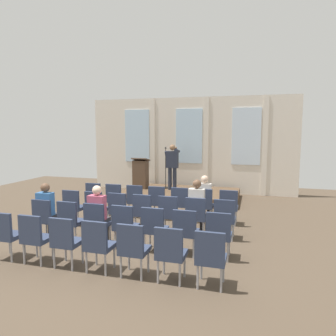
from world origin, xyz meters
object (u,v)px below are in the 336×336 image
at_px(audience_r2_c0, 47,208).
at_px(audience_r1_c5, 197,205).
at_px(chair_r2_c6, 219,232).
at_px(chair_r3_c0, 6,232).
at_px(chair_r2_c5, 186,229).
at_px(chair_r3_c6, 211,255).
at_px(chair_r0_c6, 229,205).
at_px(chair_r2_c1, 70,219).
at_px(chair_r1_c0, 74,205).
at_px(chair_r3_c1, 35,236).
at_px(lectern, 141,174).
at_px(chair_r0_c4, 180,202).
at_px(chair_r1_c4, 169,212).
at_px(chair_r0_c1, 115,197).
at_px(chair_r1_c6, 225,216).
at_px(audience_r2_c2, 98,212).
at_px(chair_r2_c2, 97,221).
at_px(chair_r2_c3, 125,224).
at_px(chair_r3_c3, 98,243).
at_px(audience_r0_c5, 205,196).
at_px(chair_r0_c0, 95,196).
at_px(chair_r2_c0, 45,216).
at_px(chair_r1_c1, 96,207).
at_px(speaker, 172,164).
at_px(chair_r3_c4, 133,246).
at_px(chair_r1_c2, 119,208).
at_px(chair_r0_c2, 136,199).
at_px(chair_r0_c5, 204,203).
at_px(chair_r0_c3, 158,200).
at_px(mic_stand, 166,179).
at_px(chair_r2_c4, 154,226).
at_px(chair_r1_c5, 196,214).

bearing_deg(audience_r2_c0, audience_r1_c5, 19.02).
height_order(chair_r2_c6, chair_r3_c0, same).
xyz_separation_m(chair_r2_c5, chair_r2_c6, (0.65, 0.00, 0.00)).
bearing_deg(chair_r3_c6, chair_r0_c6, 90.00).
bearing_deg(chair_r2_c1, chair_r1_c0, 120.05).
bearing_deg(chair_r3_c1, lectern, 92.58).
xyz_separation_m(chair_r0_c4, chair_r1_c4, (0.00, -1.12, 0.00)).
bearing_deg(chair_r0_c1, chair_r2_c6, -34.66).
height_order(chair_r1_c6, audience_r2_c2, audience_r2_c2).
relative_size(chair_r2_c2, chair_r2_c3, 1.00).
bearing_deg(chair_r3_c3, chair_r2_c5, 40.83).
relative_size(chair_r2_c1, chair_r2_c3, 1.00).
bearing_deg(audience_r0_c5, audience_r2_c0, -145.34).
relative_size(chair_r0_c0, chair_r1_c6, 1.00).
bearing_deg(audience_r1_c5, lectern, 127.05).
distance_m(chair_r0_c6, chair_r2_c0, 4.47).
xyz_separation_m(audience_r0_c5, chair_r1_c0, (-3.23, -1.20, -0.18)).
xyz_separation_m(lectern, chair_r1_c1, (0.28, -3.87, -0.32)).
height_order(speaker, chair_r1_c0, speaker).
distance_m(chair_r1_c0, chair_r3_c0, 2.23).
relative_size(speaker, audience_r0_c5, 1.30).
xyz_separation_m(chair_r0_c1, chair_r3_c4, (1.94, -3.35, 0.00)).
xyz_separation_m(chair_r0_c0, chair_r2_c5, (3.23, -2.23, 0.00)).
bearing_deg(lectern, chair_r0_c6, -38.13).
bearing_deg(chair_r2_c0, chair_r2_c2, 0.00).
bearing_deg(chair_r2_c0, audience_r2_c2, 3.66).
height_order(chair_r1_c2, audience_r1_c5, audience_r1_c5).
xyz_separation_m(chair_r2_c2, audience_r2_c2, (0.00, 0.08, 0.19)).
distance_m(audience_r2_c2, chair_r3_c4, 1.77).
bearing_deg(chair_r3_c6, chair_r0_c4, 111.09).
height_order(speaker, chair_r0_c2, speaker).
bearing_deg(speaker, lectern, -178.01).
height_order(chair_r0_c1, chair_r1_c2, same).
relative_size(chair_r1_c0, chair_r2_c0, 1.00).
bearing_deg(chair_r3_c3, chair_r1_c0, 130.96).
bearing_deg(chair_r3_c4, chair_r0_c5, 79.08).
height_order(chair_r2_c2, chair_r3_c6, same).
relative_size(chair_r0_c2, chair_r2_c3, 1.00).
xyz_separation_m(chair_r3_c0, chair_r3_c3, (1.94, 0.00, 0.00)).
bearing_deg(chair_r2_c6, chair_r0_c3, 130.96).
bearing_deg(chair_r3_c4, audience_r0_c5, 79.34).
bearing_deg(chair_r2_c5, chair_r2_c3, 180.00).
xyz_separation_m(mic_stand, chair_r2_c2, (0.02, -5.26, -0.10)).
relative_size(chair_r1_c6, chair_r2_c1, 1.00).
bearing_deg(chair_r2_c4, audience_r2_c0, 178.15).
distance_m(speaker, chair_r0_c1, 3.04).
bearing_deg(chair_r0_c4, chair_r2_c4, -90.00).
relative_size(chair_r0_c6, chair_r1_c5, 1.00).
bearing_deg(chair_r3_c6, chair_r3_c3, 180.00).
xyz_separation_m(audience_r2_c0, chair_r2_c5, (3.23, -0.08, -0.18)).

